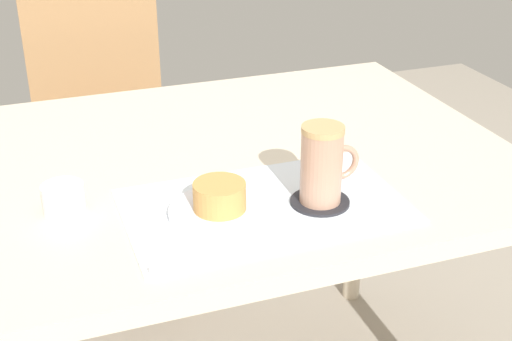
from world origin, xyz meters
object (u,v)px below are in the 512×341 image
object	(u,v)px
coffee_mug	(323,164)
wooden_chair	(105,125)
pastry	(220,196)
dining_table	(201,191)
pastry_plate	(220,212)
sugar_bowl	(64,199)

from	to	relation	value
coffee_mug	wooden_chair	bearing A→B (deg)	102.83
wooden_chair	pastry	bearing A→B (deg)	94.03
dining_table	wooden_chair	world-z (taller)	wooden_chair
wooden_chair	pastry_plate	distance (m)	1.01
pastry_plate	coffee_mug	world-z (taller)	coffee_mug
dining_table	pastry_plate	bearing A→B (deg)	-97.61
dining_table	wooden_chair	bearing A→B (deg)	96.47
dining_table	pastry	size ratio (longest dim) A/B	14.07
dining_table	pastry_plate	size ratio (longest dim) A/B	7.20
pastry_plate	dining_table	bearing A→B (deg)	82.39
pastry_plate	coffee_mug	distance (m)	0.19
coffee_mug	sugar_bowl	bearing A→B (deg)	163.46
wooden_chair	coffee_mug	size ratio (longest dim) A/B	6.88
wooden_chair	coffee_mug	world-z (taller)	wooden_chair
dining_table	coffee_mug	size ratio (longest dim) A/B	8.98
pastry	coffee_mug	distance (m)	0.18
coffee_mug	sugar_bowl	xyz separation A→B (m)	(-0.41, 0.12, -0.05)
pastry_plate	sugar_bowl	bearing A→B (deg)	156.45
dining_table	pastry_plate	world-z (taller)	pastry_plate
sugar_bowl	coffee_mug	bearing A→B (deg)	-16.54
sugar_bowl	pastry_plate	bearing A→B (deg)	-23.55
dining_table	sugar_bowl	world-z (taller)	sugar_bowl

